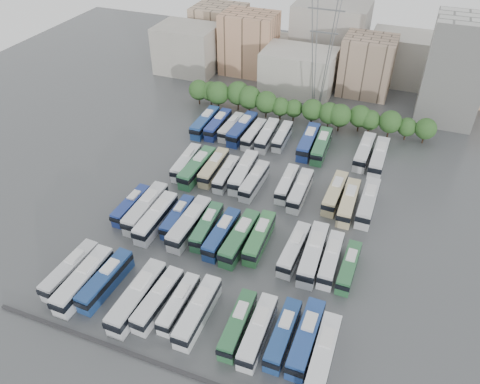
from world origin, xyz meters
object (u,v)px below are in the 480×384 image
at_px(bus_r2_s2, 197,167).
at_px(bus_r1_s12, 331,259).
at_px(bus_r1_s11, 313,253).
at_px(bus_r3_s8, 308,141).
at_px(bus_r3_s5, 267,135).
at_px(bus_r3_s3, 242,129).
at_px(bus_r1_s2, 156,217).
at_px(bus_r1_s5, 207,226).
at_px(bus_r3_s4, 254,134).
at_px(bus_r1_s8, 259,237).
at_px(bus_r0_s10, 258,331).
at_px(apartment_tower, 455,71).
at_px(bus_r3_s9, 321,146).
at_px(bus_r1_s13, 349,267).
at_px(bus_r2_s6, 254,181).
at_px(bus_r2_s4, 226,174).
at_px(bus_r2_s11, 335,193).
at_px(bus_r0_s6, 179,303).
at_px(bus_r0_s5, 158,299).
at_px(bus_r1_s6, 222,234).
at_px(bus_r2_s12, 349,202).
at_px(bus_r0_s1, 84,280).
at_px(bus_r2_s3, 214,167).
at_px(bus_r3_s2, 231,127).
at_px(bus_r3_s0, 205,122).
at_px(bus_r0_s11, 283,334).
at_px(bus_r0_s4, 137,297).
at_px(bus_r3_s12, 364,151).
at_px(bus_r2_s5, 244,172).
at_px(bus_r0_s13, 323,354).
at_px(bus_r1_s4, 189,223).
at_px(bus_r1_s3, 178,217).
at_px(bus_r0_s2, 106,280).
at_px(bus_r1_s0, 131,205).
at_px(bus_r1_s1, 146,208).
at_px(bus_r1_s7, 240,238).
at_px(bus_r0_s12, 306,338).
at_px(bus_r0_s9, 238,324).
at_px(electricity_pylon, 323,42).
at_px(bus_r2_s9, 300,190).
at_px(bus_r3_s13, 379,157).
at_px(bus_r1_s10, 294,249).
at_px(bus_r3_s6, 282,136).

bearing_deg(bus_r2_s2, bus_r1_s12, -24.79).
height_order(bus_r1_s11, bus_r3_s8, bus_r1_s11).
xyz_separation_m(bus_r2_s2, bus_r3_s5, (9.77, 18.66, -0.14)).
relative_size(bus_r3_s3, bus_r3_s5, 1.08).
xyz_separation_m(bus_r1_s2, bus_r1_s5, (9.86, 1.43, -0.21)).
bearing_deg(bus_r3_s4, bus_r1_s5, -82.82).
bearing_deg(bus_r1_s8, bus_r0_s10, -72.79).
relative_size(apartment_tower, bus_r3_s9, 2.02).
relative_size(bus_r1_s13, bus_r2_s6, 0.91).
height_order(bus_r2_s4, bus_r2_s11, bus_r2_s11).
height_order(bus_r0_s6, bus_r2_s4, bus_r2_s4).
distance_m(bus_r0_s5, bus_r1_s6, 17.81).
bearing_deg(bus_r2_s12, bus_r0_s1, -136.13).
relative_size(bus_r1_s12, bus_r2_s3, 0.98).
bearing_deg(bus_r2_s6, bus_r3_s3, 119.35).
relative_size(bus_r1_s13, bus_r2_s11, 0.88).
distance_m(bus_r2_s4, bus_r2_s11, 23.20).
xyz_separation_m(bus_r1_s2, bus_r2_s12, (33.01, 17.90, -0.06)).
relative_size(bus_r2_s2, bus_r3_s2, 1.18).
xyz_separation_m(bus_r3_s0, bus_r3_s3, (9.89, 0.25, 0.07)).
bearing_deg(bus_r0_s11, bus_r0_s10, -165.54).
height_order(bus_r0_s4, bus_r3_s8, bus_r0_s4).
bearing_deg(bus_r2_s4, bus_r1_s6, -71.88).
xyz_separation_m(bus_r2_s2, bus_r3_s12, (32.84, 19.55, -0.04)).
bearing_deg(bus_r2_s5, bus_r3_s4, 99.42).
height_order(apartment_tower, bus_r1_s11, apartment_tower).
height_order(bus_r0_s13, bus_r1_s13, bus_r0_s13).
relative_size(bus_r1_s4, bus_r1_s5, 1.15).
relative_size(bus_r1_s3, bus_r2_s3, 0.90).
relative_size(bus_r0_s10, bus_r0_s11, 1.05).
bearing_deg(bus_r0_s2, bus_r1_s5, 64.13).
distance_m(apartment_tower, bus_r1_s0, 84.85).
distance_m(bus_r0_s2, bus_r3_s0, 53.98).
xyz_separation_m(bus_r1_s2, bus_r1_s12, (33.12, 1.33, -0.16)).
bearing_deg(bus_r1_s6, bus_r1_s3, 172.40).
bearing_deg(bus_r1_s1, bus_r1_s3, 1.74).
bearing_deg(bus_r1_s8, bus_r0_s5, -119.16).
bearing_deg(bus_r1_s7, bus_r1_s5, 174.29).
distance_m(bus_r0_s12, bus_r1_s8, 22.00).
height_order(bus_r0_s9, bus_r1_s1, bus_r1_s1).
height_order(electricity_pylon, bus_r0_s10, electricity_pylon).
distance_m(electricity_pylon, bus_r1_s8, 57.58).
distance_m(bus_r2_s6, bus_r2_s9, 9.86).
relative_size(bus_r2_s4, bus_r2_s12, 0.88).
height_order(bus_r0_s4, bus_r3_s13, bus_r0_s4).
relative_size(electricity_pylon, bus_r1_s11, 2.49).
height_order(bus_r1_s0, bus_r1_s4, bus_r1_s4).
distance_m(bus_r1_s10, bus_r3_s6, 38.89).
xyz_separation_m(bus_r3_s8, bus_r3_s12, (13.01, 0.43, -0.05)).
distance_m(bus_r2_s6, bus_r2_s12, 19.78).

